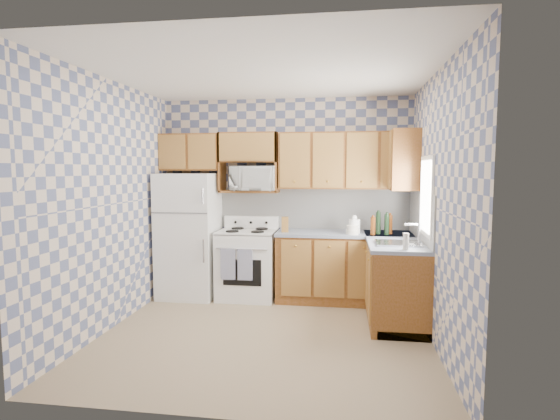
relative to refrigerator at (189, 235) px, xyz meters
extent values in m
plane|color=#907E5D|center=(1.27, -1.25, -0.84)|extent=(3.40, 3.40, 0.00)
cube|color=slate|center=(1.27, 0.35, 0.51)|extent=(3.40, 0.02, 2.70)
cube|color=slate|center=(2.97, -1.25, 0.51)|extent=(0.02, 3.20, 2.70)
cube|color=silver|center=(1.68, 0.34, 0.36)|extent=(2.60, 0.02, 0.56)
cube|color=silver|center=(2.96, -0.45, 0.36)|extent=(0.02, 1.60, 0.56)
cube|color=white|center=(0.00, 0.00, 0.00)|extent=(0.75, 0.70, 1.68)
cube|color=white|center=(0.80, 0.03, -0.39)|extent=(0.76, 0.65, 0.90)
cube|color=silver|center=(0.80, 0.03, 0.07)|extent=(0.76, 0.65, 0.02)
cube|color=white|center=(0.80, 0.30, 0.16)|extent=(0.76, 0.08, 0.17)
cube|color=navy|center=(0.63, -0.32, -0.31)|extent=(0.19, 0.02, 0.40)
cube|color=navy|center=(0.85, -0.32, -0.31)|extent=(0.19, 0.02, 0.40)
cube|color=#61380C|center=(2.10, 0.05, -0.40)|extent=(1.75, 0.60, 0.88)
cube|color=#61380C|center=(2.67, -0.45, -0.40)|extent=(0.60, 1.60, 0.88)
cube|color=slate|center=(2.10, 0.05, 0.06)|extent=(1.77, 0.63, 0.04)
cube|color=slate|center=(2.67, -0.45, 0.06)|extent=(0.63, 1.60, 0.04)
cube|color=#61380C|center=(2.10, 0.19, 1.01)|extent=(1.75, 0.33, 0.74)
cube|color=#61380C|center=(-0.02, 0.19, 1.13)|extent=(0.82, 0.33, 0.50)
cube|color=#61380C|center=(2.81, 0.00, 1.01)|extent=(0.33, 0.70, 0.74)
cube|color=#61380C|center=(0.80, 0.19, 0.60)|extent=(0.80, 0.33, 0.03)
imported|color=white|center=(0.88, 0.12, 0.78)|extent=(0.61, 0.43, 0.33)
cube|color=#B7B7BC|center=(2.67, -0.80, 0.09)|extent=(0.48, 0.40, 0.03)
cube|color=white|center=(2.96, -0.80, 0.61)|extent=(0.02, 0.66, 0.86)
cylinder|color=black|center=(2.52, -0.06, 0.22)|extent=(0.06, 0.06, 0.28)
cylinder|color=black|center=(2.62, -0.12, 0.21)|extent=(0.06, 0.06, 0.26)
cylinder|color=#55270B|center=(2.67, -0.02, 0.20)|extent=(0.06, 0.06, 0.24)
cylinder|color=#55270B|center=(2.45, -0.14, 0.19)|extent=(0.06, 0.06, 0.22)
cube|color=brown|center=(1.32, -0.05, 0.18)|extent=(0.10, 0.10, 0.20)
cylinder|color=white|center=(2.22, -0.05, 0.17)|extent=(0.14, 0.14, 0.18)
cylinder|color=silver|center=(2.71, -1.13, 0.17)|extent=(0.06, 0.06, 0.17)
camera|label=1|loc=(2.07, -5.65, 0.89)|focal=28.00mm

